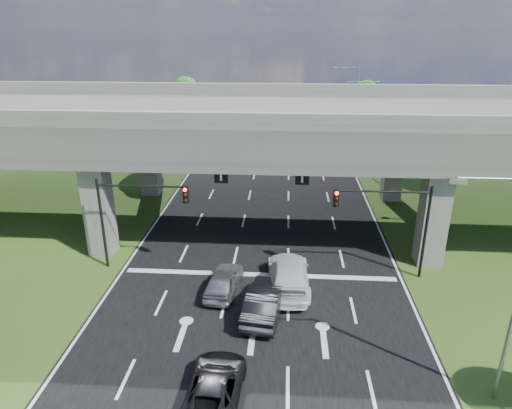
# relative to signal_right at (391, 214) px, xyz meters

# --- Properties ---
(ground) EXTENTS (160.00, 160.00, 0.00)m
(ground) POSITION_rel_signal_right_xyz_m (-7.82, -3.94, -4.19)
(ground) COLOR #294817
(ground) RESTS_ON ground
(road) EXTENTS (18.00, 120.00, 0.03)m
(road) POSITION_rel_signal_right_xyz_m (-7.82, 6.06, -4.17)
(road) COLOR black
(road) RESTS_ON ground
(overpass) EXTENTS (80.00, 15.00, 10.00)m
(overpass) POSITION_rel_signal_right_xyz_m (-7.82, 8.06, 3.73)
(overpass) COLOR #373432
(overpass) RESTS_ON ground
(warehouse) EXTENTS (20.00, 10.00, 4.00)m
(warehouse) POSITION_rel_signal_right_xyz_m (-33.82, 31.06, -2.19)
(warehouse) COLOR #9E9E99
(warehouse) RESTS_ON ground
(signal_right) EXTENTS (5.76, 0.54, 6.00)m
(signal_right) POSITION_rel_signal_right_xyz_m (0.00, 0.00, 0.00)
(signal_right) COLOR black
(signal_right) RESTS_ON ground
(signal_left) EXTENTS (5.76, 0.54, 6.00)m
(signal_left) POSITION_rel_signal_right_xyz_m (-15.65, 0.00, 0.00)
(signal_left) COLOR black
(signal_left) RESTS_ON ground
(streetlight_near) EXTENTS (3.38, 0.25, 10.00)m
(streetlight_near) POSITION_rel_signal_right_xyz_m (2.27, -9.94, 1.66)
(streetlight_near) COLOR gray
(streetlight_near) RESTS_ON ground
(streetlight_far) EXTENTS (3.38, 0.25, 10.00)m
(streetlight_far) POSITION_rel_signal_right_xyz_m (2.27, 20.06, 1.66)
(streetlight_far) COLOR gray
(streetlight_far) RESTS_ON ground
(streetlight_beyond) EXTENTS (3.38, 0.25, 10.00)m
(streetlight_beyond) POSITION_rel_signal_right_xyz_m (2.27, 36.06, 1.66)
(streetlight_beyond) COLOR gray
(streetlight_beyond) RESTS_ON ground
(tree_left_near) EXTENTS (4.50, 4.50, 7.80)m
(tree_left_near) POSITION_rel_signal_right_xyz_m (-21.78, 22.06, 0.63)
(tree_left_near) COLOR black
(tree_left_near) RESTS_ON ground
(tree_left_mid) EXTENTS (3.91, 3.90, 6.76)m
(tree_left_mid) POSITION_rel_signal_right_xyz_m (-24.78, 30.06, -0.01)
(tree_left_mid) COLOR black
(tree_left_mid) RESTS_ON ground
(tree_left_far) EXTENTS (4.80, 4.80, 8.32)m
(tree_left_far) POSITION_rel_signal_right_xyz_m (-20.78, 38.06, 0.95)
(tree_left_far) COLOR black
(tree_left_far) RESTS_ON ground
(tree_right_near) EXTENTS (4.20, 4.20, 7.28)m
(tree_right_near) POSITION_rel_signal_right_xyz_m (5.22, 24.06, 0.31)
(tree_right_near) COLOR black
(tree_right_near) RESTS_ON ground
(tree_right_mid) EXTENTS (3.91, 3.90, 6.76)m
(tree_right_mid) POSITION_rel_signal_right_xyz_m (8.22, 32.06, -0.01)
(tree_right_mid) COLOR black
(tree_right_mid) RESTS_ON ground
(tree_right_far) EXTENTS (4.50, 4.50, 7.80)m
(tree_right_far) POSITION_rel_signal_right_xyz_m (4.22, 40.06, 0.63)
(tree_right_far) COLOR black
(tree_right_far) RESTS_ON ground
(car_silver) EXTENTS (2.18, 4.47, 1.47)m
(car_silver) POSITION_rel_signal_right_xyz_m (-9.80, -2.50, -3.42)
(car_silver) COLOR #B0B2B8
(car_silver) RESTS_ON road
(car_dark) EXTENTS (2.37, 5.21, 1.66)m
(car_dark) POSITION_rel_signal_right_xyz_m (-7.30, -4.60, -3.33)
(car_dark) COLOR black
(car_dark) RESTS_ON road
(car_white) EXTENTS (2.63, 6.01, 1.72)m
(car_white) POSITION_rel_signal_right_xyz_m (-6.02, -1.81, -3.30)
(car_white) COLOR silver
(car_white) RESTS_ON road
(car_trailing) EXTENTS (2.45, 4.97, 1.36)m
(car_trailing) POSITION_rel_signal_right_xyz_m (-9.07, -10.95, -3.48)
(car_trailing) COLOR black
(car_trailing) RESTS_ON road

